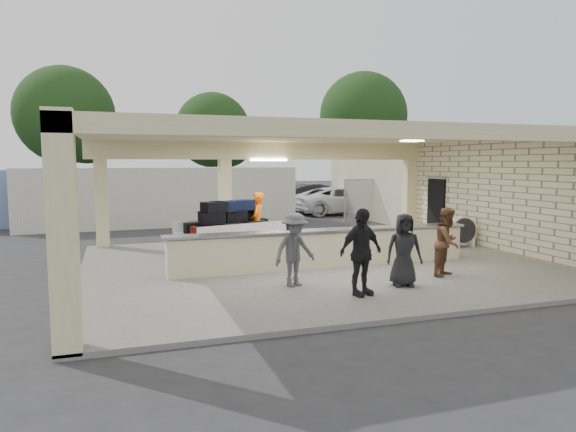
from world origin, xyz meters
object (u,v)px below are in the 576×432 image
object	(u,v)px
drum_fan	(462,230)
passenger_d	(404,250)
container_white	(162,196)
car_white_b	(443,198)
baggage_handler	(257,224)
car_white_a	(340,201)
passenger_a	(448,242)
car_dark	(319,198)
luggage_cart	(229,226)
passenger_c	(295,250)
baggage_counter	(324,248)
passenger_b	(361,252)

from	to	relation	value
drum_fan	passenger_d	bearing A→B (deg)	-132.57
passenger_d	container_white	bearing A→B (deg)	122.11
drum_fan	car_white_b	size ratio (longest dim) A/B	0.23
baggage_handler	car_white_b	distance (m)	19.01
baggage_handler	car_white_a	distance (m)	13.42
baggage_handler	passenger_a	distance (m)	5.47
car_dark	container_white	distance (m)	9.71
car_white_a	car_dark	size ratio (longest dim) A/B	1.08
luggage_cart	container_white	bearing A→B (deg)	81.11
car_white_a	car_dark	xyz separation A→B (m)	(-0.56, 1.60, 0.06)
container_white	drum_fan	bearing A→B (deg)	-51.60
passenger_a	passenger_c	world-z (taller)	passenger_a
drum_fan	car_dark	world-z (taller)	car_dark
car_white_a	baggage_counter	bearing A→B (deg)	148.02
car_dark	drum_fan	bearing A→B (deg)	-178.86
baggage_counter	passenger_d	distance (m)	2.63
baggage_counter	car_dark	bearing A→B (deg)	68.29
passenger_a	car_white_a	xyz separation A→B (m)	(4.09, 15.15, -0.18)
luggage_cart	car_white_b	xyz separation A→B (m)	(15.73, 12.08, -0.34)
passenger_c	car_dark	xyz separation A→B (m)	(7.33, 16.57, -0.12)
passenger_b	container_white	distance (m)	14.41
drum_fan	passenger_c	world-z (taller)	passenger_c
car_white_b	luggage_cart	bearing A→B (deg)	122.10
passenger_c	passenger_d	size ratio (longest dim) A/B	1.01
drum_fan	baggage_handler	bearing A→B (deg)	-179.90
baggage_handler	car_white_a	xyz separation A→B (m)	(7.67, 11.02, -0.29)
car_white_a	car_dark	bearing A→B (deg)	13.46
passenger_b	car_white_a	distance (m)	17.54
passenger_a	car_white_b	distance (m)	19.58
baggage_handler	passenger_a	size ratio (longest dim) A/B	1.13
passenger_c	passenger_b	bearing A→B (deg)	-66.70
passenger_a	passenger_c	distance (m)	3.81
passenger_b	container_white	bearing A→B (deg)	86.27
baggage_counter	passenger_c	xyz separation A→B (m)	(-1.42, -1.73, 0.32)
luggage_cart	car_white_a	size ratio (longest dim) A/B	0.61
passenger_a	container_white	distance (m)	14.27
baggage_handler	luggage_cart	bearing A→B (deg)	-55.09
baggage_counter	passenger_b	xyz separation A→B (m)	(-0.40, -2.89, 0.41)
container_white	passenger_c	bearing A→B (deg)	-85.33
passenger_d	car_white_a	size ratio (longest dim) A/B	0.31
drum_fan	passenger_c	bearing A→B (deg)	-148.31
baggage_counter	container_white	world-z (taller)	container_white
passenger_d	car_white_b	world-z (taller)	passenger_d
baggage_counter	car_white_a	world-z (taller)	car_white_a
passenger_d	container_white	size ratio (longest dim) A/B	0.13
car_white_a	container_white	world-z (taller)	container_white
baggage_handler	car_dark	size ratio (longest dim) A/B	0.39
baggage_counter	passenger_d	xyz separation A→B (m)	(0.86, -2.46, 0.31)
drum_fan	car_white_b	distance (m)	15.05
passenger_a	passenger_c	size ratio (longest dim) A/B	1.01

